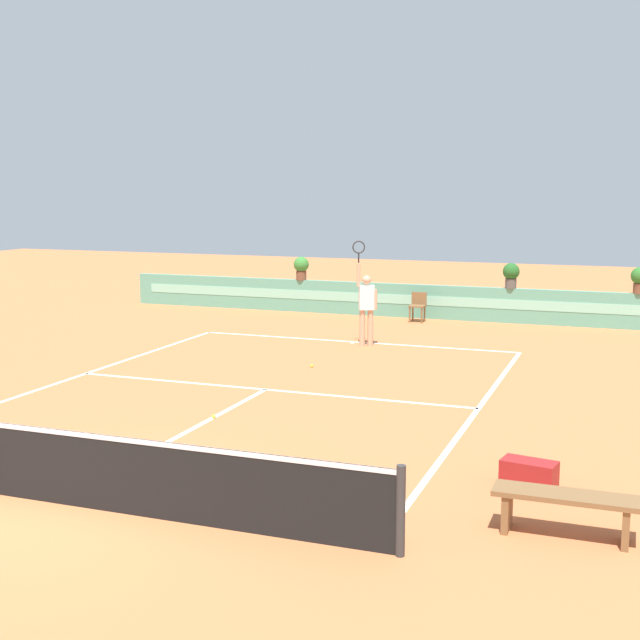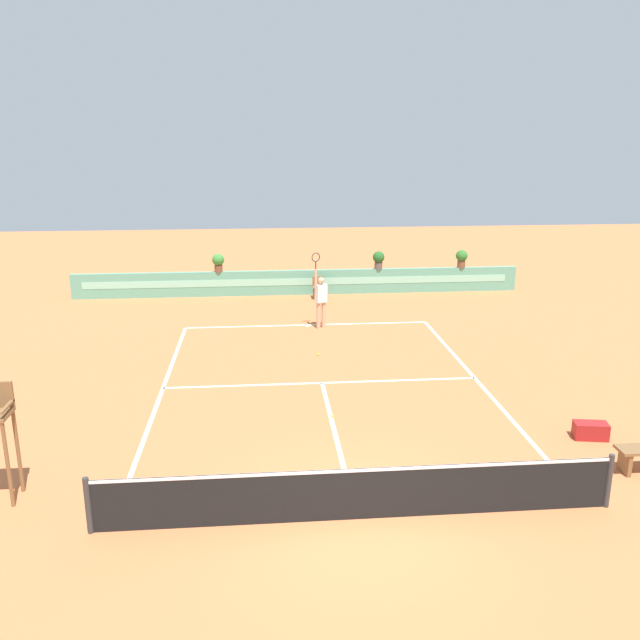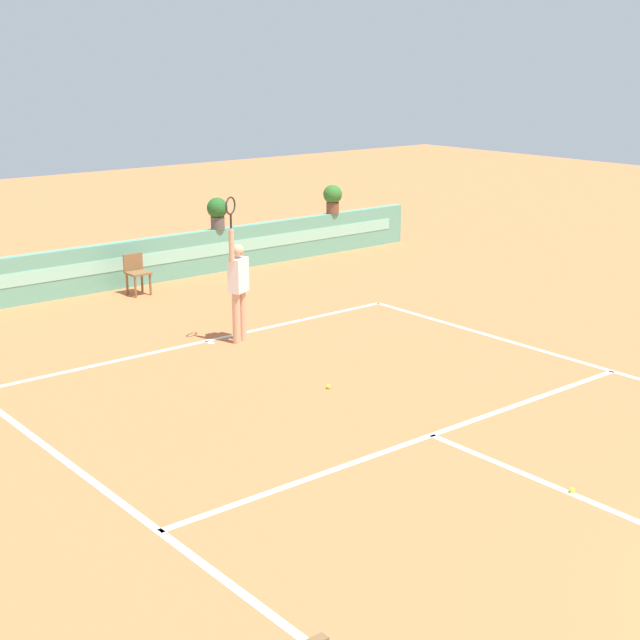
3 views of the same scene
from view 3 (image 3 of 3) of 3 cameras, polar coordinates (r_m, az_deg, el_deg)
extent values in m
plane|color=#C66B3D|center=(12.36, 8.12, -7.51)|extent=(60.00, 60.00, 0.00)
cube|color=white|center=(16.63, -6.91, -1.27)|extent=(8.22, 0.10, 0.01)
cube|color=white|center=(12.60, 6.78, -6.95)|extent=(8.22, 0.10, 0.01)
cube|color=white|center=(9.96, -8.39, -13.54)|extent=(0.10, 11.89, 0.01)
cube|color=white|center=(15.43, 18.72, -3.39)|extent=(0.10, 11.89, 0.01)
cube|color=white|center=(16.55, -6.73, -1.35)|extent=(0.10, 0.20, 0.01)
cube|color=#599E84|center=(20.34, -13.82, 2.98)|extent=(18.00, 0.20, 1.00)
cube|color=#87CCB2|center=(20.24, -13.70, 3.07)|extent=(17.10, 0.01, 0.28)
cylinder|color=brown|center=(19.78, -11.15, 1.97)|extent=(0.05, 0.05, 0.45)
cylinder|color=brown|center=(19.94, -10.26, 2.13)|extent=(0.05, 0.05, 0.45)
cylinder|color=brown|center=(20.08, -11.63, 2.15)|extent=(0.05, 0.05, 0.45)
cylinder|color=brown|center=(20.24, -10.75, 2.31)|extent=(0.05, 0.05, 0.45)
cube|color=brown|center=(19.96, -10.99, 2.82)|extent=(0.44, 0.44, 0.04)
cube|color=brown|center=(20.09, -11.29, 3.47)|extent=(0.44, 0.04, 0.36)
cylinder|color=tan|center=(16.51, -4.75, 0.27)|extent=(0.14, 0.14, 0.90)
cylinder|color=tan|center=(16.34, -5.10, 0.10)|extent=(0.14, 0.14, 0.90)
cube|color=white|center=(16.24, -4.98, 2.74)|extent=(0.42, 0.35, 0.60)
sphere|color=tan|center=(16.15, -5.02, 4.22)|extent=(0.22, 0.22, 0.22)
cylinder|color=tan|center=(15.96, -5.40, 4.51)|extent=(0.09, 0.09, 0.55)
cylinder|color=black|center=(15.88, -5.43, 6.00)|extent=(0.04, 0.04, 0.24)
torus|color=#262626|center=(15.84, -5.46, 6.93)|extent=(0.29, 0.16, 0.31)
cylinder|color=tan|center=(16.43, -4.59, 2.73)|extent=(0.09, 0.09, 0.50)
sphere|color=#CCE033|center=(11.34, 15.05, -9.94)|extent=(0.07, 0.07, 0.07)
sphere|color=#CCE033|center=(14.19, 0.51, -4.06)|extent=(0.07, 0.07, 0.07)
cylinder|color=brown|center=(23.80, 0.77, 6.83)|extent=(0.32, 0.32, 0.28)
sphere|color=#2D6B28|center=(23.74, 0.77, 7.65)|extent=(0.48, 0.48, 0.48)
cylinder|color=#514C47|center=(21.76, -6.23, 5.89)|extent=(0.32, 0.32, 0.28)
sphere|color=#235B23|center=(21.71, -6.26, 6.78)|extent=(0.48, 0.48, 0.48)
camera|label=1|loc=(16.54, 74.50, 0.79)|focal=48.12mm
camera|label=2|loc=(10.86, 102.21, 4.54)|focal=37.21mm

